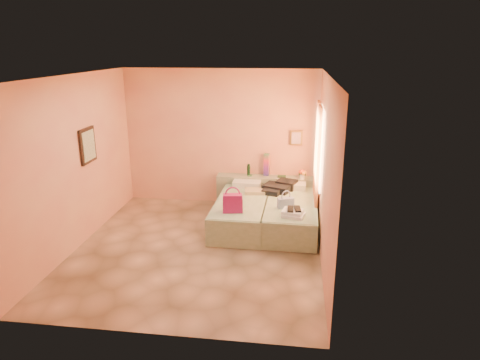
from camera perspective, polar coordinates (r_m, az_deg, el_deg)
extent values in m
plane|color=tan|center=(7.25, -5.57, -9.01)|extent=(4.50, 4.50, 0.00)
cube|color=#EAB27D|center=(8.88, -2.60, 5.63)|extent=(4.00, 0.02, 2.80)
cube|color=#EAB27D|center=(7.46, -21.06, 2.14)|extent=(0.02, 4.50, 2.80)
cube|color=#EAB27D|center=(6.58, 11.29, 1.06)|extent=(0.02, 4.50, 2.80)
cube|color=white|center=(6.51, -6.31, 13.65)|extent=(4.00, 4.50, 0.02)
cube|color=beige|center=(7.77, 10.66, 4.37)|extent=(0.02, 1.10, 1.40)
cube|color=#D56933|center=(7.70, 10.27, 1.59)|extent=(0.05, 0.55, 2.20)
cube|color=#D56933|center=(8.28, 10.10, 2.72)|extent=(0.05, 0.45, 2.20)
cube|color=black|center=(7.74, -19.65, 4.36)|extent=(0.04, 0.50, 0.60)
cube|color=#AA8538|center=(8.71, 7.50, 5.60)|extent=(0.25, 0.04, 0.30)
cube|color=gray|center=(8.91, 3.52, -1.52)|extent=(2.05, 0.30, 0.65)
cube|color=#A5BD98|center=(7.99, 0.27, -4.35)|extent=(0.94, 2.02, 0.50)
cube|color=#A5BD98|center=(7.94, 6.75, -4.64)|extent=(0.94, 2.02, 0.50)
cylinder|color=#153A24|center=(8.81, 1.16, 1.31)|extent=(0.07, 0.07, 0.24)
cube|color=#AA145F|center=(8.82, 3.55, 2.06)|extent=(0.11, 0.11, 0.46)
cylinder|color=#488557|center=(8.81, 1.31, 0.60)|extent=(0.14, 0.14, 0.03)
cube|color=#284B2A|center=(8.80, 5.58, 0.50)|extent=(0.17, 0.12, 0.03)
cube|color=white|center=(8.69, 8.31, 0.86)|extent=(0.22, 0.22, 0.23)
cube|color=#AA145F|center=(7.31, -0.98, -3.06)|extent=(0.37, 0.24, 0.32)
cube|color=tan|center=(8.27, 1.99, -1.51)|extent=(0.42, 0.35, 0.07)
cube|color=black|center=(8.38, 5.26, -0.94)|extent=(0.70, 0.70, 0.17)
cube|color=#3E5296|center=(7.55, 6.11, -3.03)|extent=(0.30, 0.22, 0.18)
cube|color=white|center=(7.20, 7.16, -4.45)|extent=(0.41, 0.38, 0.10)
cube|color=black|center=(7.21, 7.21, -3.88)|extent=(0.20, 0.26, 0.03)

